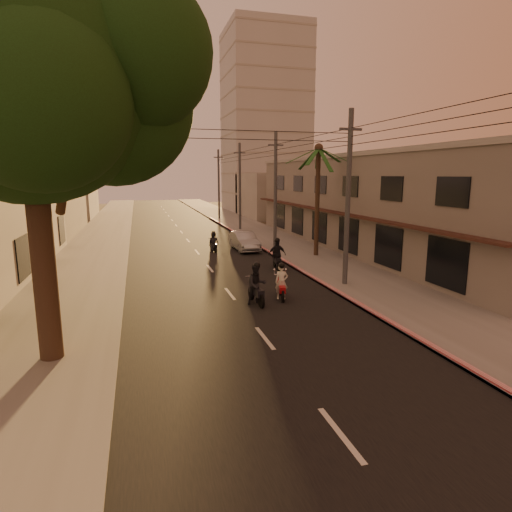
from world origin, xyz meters
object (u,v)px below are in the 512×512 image
at_px(scooter_mid_a, 257,285).
at_px(parked_car, 244,241).
at_px(scooter_far_a, 214,242).
at_px(scooter_mid_b, 277,255).
at_px(scooter_red, 281,283).
at_px(palm_tree, 319,155).
at_px(broadleaf_tree, 42,79).

relative_size(scooter_mid_a, parked_car, 0.45).
bearing_deg(scooter_far_a, scooter_mid_a, -98.47).
bearing_deg(scooter_mid_b, scooter_red, -98.77).
relative_size(scooter_far_a, parked_car, 0.37).
xyz_separation_m(scooter_red, parked_car, (1.49, 13.34, -0.06)).
relative_size(palm_tree, scooter_far_a, 4.97).
relative_size(palm_tree, scooter_red, 4.62).
height_order(scooter_mid_b, scooter_far_a, scooter_mid_b).
xyz_separation_m(broadleaf_tree, parked_car, (10.29, 17.76, -7.75)).
relative_size(broadleaf_tree, parked_car, 2.74).
xyz_separation_m(scooter_mid_b, scooter_far_a, (-2.74, 7.08, -0.16)).
relative_size(broadleaf_tree, scooter_red, 6.81).
height_order(scooter_red, scooter_mid_a, scooter_mid_a).
height_order(broadleaf_tree, parked_car, broadleaf_tree).
relative_size(scooter_mid_b, scooter_far_a, 1.22).
bearing_deg(scooter_red, broadleaf_tree, -141.38).
distance_m(broadleaf_tree, palm_tree, 20.18).
distance_m(scooter_mid_b, parked_car, 7.15).
distance_m(broadleaf_tree, parked_car, 21.94).
bearing_deg(palm_tree, scooter_mid_a, -125.82).
bearing_deg(scooter_far_a, broadleaf_tree, -120.67).
xyz_separation_m(scooter_mid_a, scooter_mid_b, (3.16, 6.70, 0.01)).
distance_m(broadleaf_tree, scooter_mid_b, 16.81).
bearing_deg(scooter_red, scooter_mid_a, -147.71).
height_order(scooter_mid_b, parked_car, scooter_mid_b).
relative_size(scooter_red, scooter_mid_b, 0.88).
bearing_deg(scooter_red, scooter_far_a, 105.94).
bearing_deg(palm_tree, scooter_red, -121.66).
height_order(scooter_mid_a, scooter_mid_b, scooter_mid_b).
bearing_deg(broadleaf_tree, scooter_red, 26.68).
bearing_deg(scooter_mid_a, scooter_red, 16.41).
height_order(scooter_red, parked_car, scooter_red).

